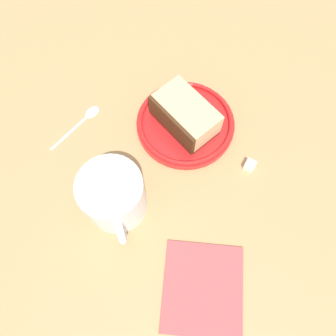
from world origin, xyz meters
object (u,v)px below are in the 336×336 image
(small_plate, at_px, (185,123))
(folded_napkin, at_px, (203,288))
(sugar_cube, at_px, (250,165))
(teaspoon, at_px, (85,118))
(cake_slice, at_px, (185,115))
(tea_mug, at_px, (114,197))

(small_plate, height_order, folded_napkin, small_plate)
(small_plate, height_order, sugar_cube, small_plate)
(teaspoon, xyz_separation_m, sugar_cube, (-0.29, 0.10, 0.00))
(cake_slice, bearing_deg, small_plate, -139.50)
(tea_mug, relative_size, sugar_cube, 7.32)
(sugar_cube, bearing_deg, folded_napkin, 65.71)
(small_plate, bearing_deg, folded_napkin, 93.92)
(cake_slice, distance_m, tea_mug, 0.18)
(small_plate, xyz_separation_m, sugar_cube, (-0.11, 0.08, -0.00))
(small_plate, bearing_deg, tea_mug, 52.87)
(tea_mug, distance_m, teaspoon, 0.18)
(teaspoon, bearing_deg, small_plate, 175.06)
(cake_slice, distance_m, sugar_cube, 0.14)
(small_plate, xyz_separation_m, folded_napkin, (-0.02, 0.27, -0.01))
(cake_slice, xyz_separation_m, teaspoon, (0.18, -0.02, -0.03))
(small_plate, xyz_separation_m, teaspoon, (0.18, -0.02, -0.01))
(tea_mug, bearing_deg, folded_napkin, 135.93)
(tea_mug, xyz_separation_m, sugar_cube, (-0.22, -0.07, -0.04))
(small_plate, height_order, tea_mug, tea_mug)
(small_plate, xyz_separation_m, tea_mug, (0.11, 0.15, 0.04))
(teaspoon, relative_size, sugar_cube, 5.84)
(folded_napkin, relative_size, sugar_cube, 7.95)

